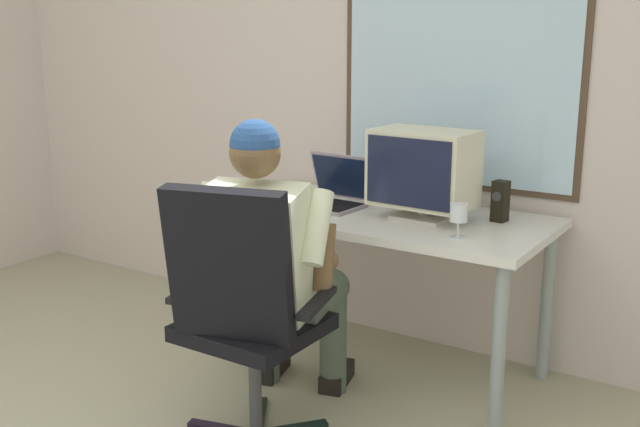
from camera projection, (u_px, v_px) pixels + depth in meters
name	position (u px, v px, depth m)	size (l,w,h in m)	color
wall_rear	(387.00, 78.00, 3.76)	(5.42, 0.08, 2.66)	beige
desk	(382.00, 231.00, 3.45)	(1.51, 0.75, 0.76)	gray
office_chair	(242.00, 303.00, 2.74)	(0.63, 0.59, 1.06)	black
person_seated	(271.00, 266.00, 2.97)	(0.63, 0.85, 1.26)	#485445
crt_monitor	(423.00, 169.00, 3.26)	(0.45, 0.30, 0.40)	beige
laptop	(333.00, 192.00, 3.59)	(0.36, 0.34, 0.24)	gray
wine_glass	(459.00, 215.00, 3.00)	(0.07, 0.07, 0.14)	silver
desk_speaker	(500.00, 201.00, 3.26)	(0.07, 0.07, 0.18)	black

